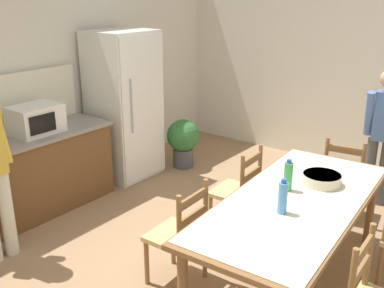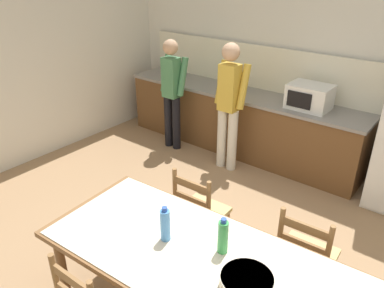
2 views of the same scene
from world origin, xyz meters
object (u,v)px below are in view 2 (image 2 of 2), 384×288
at_px(microwave, 309,97).
at_px(chair_side_far_left, 200,213).
at_px(person_at_counter, 229,101).
at_px(bottle_near_centre, 165,225).
at_px(person_at_sink, 172,89).
at_px(bottle_off_centre, 223,237).
at_px(dining_table, 199,263).
at_px(serving_bowl, 247,282).
at_px(chair_side_far_right, 305,256).

distance_m(microwave, chair_side_far_left, 2.13).
distance_m(microwave, person_at_counter, 0.98).
xyz_separation_m(bottle_near_centre, person_at_sink, (-1.95, 2.30, -0.01)).
bearing_deg(bottle_off_centre, person_at_sink, 137.23).
bearing_deg(dining_table, serving_bowl, -6.74).
height_order(bottle_near_centre, serving_bowl, bottle_near_centre).
xyz_separation_m(bottle_off_centre, person_at_sink, (-2.33, 2.15, -0.01)).
relative_size(bottle_near_centre, chair_side_far_left, 0.30).
bearing_deg(serving_bowl, chair_side_far_left, 140.26).
height_order(serving_bowl, person_at_counter, person_at_counter).
bearing_deg(person_at_sink, bottle_near_centre, -139.70).
height_order(microwave, serving_bowl, microwave).
xyz_separation_m(microwave, serving_bowl, (0.82, -2.83, -0.20)).
distance_m(dining_table, person_at_sink, 3.19).
bearing_deg(chair_side_far_left, dining_table, 124.28).
height_order(person_at_sink, person_at_counter, person_at_counter).
bearing_deg(dining_table, bottle_near_centre, -176.29).
bearing_deg(bottle_off_centre, chair_side_far_left, 136.92).
height_order(bottle_near_centre, chair_side_far_right, bottle_near_centre).
height_order(dining_table, person_at_counter, person_at_counter).
relative_size(bottle_off_centre, person_at_sink, 0.17).
distance_m(dining_table, bottle_near_centre, 0.34).
distance_m(chair_side_far_left, person_at_sink, 2.33).
height_order(chair_side_far_right, person_at_counter, person_at_counter).
height_order(bottle_off_centre, serving_bowl, bottle_off_centre).
bearing_deg(chair_side_far_right, person_at_counter, -43.63).
distance_m(bottle_off_centre, chair_side_far_left, 1.01).
bearing_deg(chair_side_far_left, microwave, -95.71).
relative_size(bottle_near_centre, chair_side_far_right, 0.30).
distance_m(microwave, serving_bowl, 2.95).
xyz_separation_m(dining_table, person_at_counter, (-1.25, 2.26, 0.23)).
relative_size(microwave, bottle_off_centre, 1.85).
relative_size(chair_side_far_right, person_at_sink, 0.57).
height_order(dining_table, person_at_sink, person_at_sink).
bearing_deg(microwave, bottle_near_centre, -86.82).
distance_m(microwave, bottle_near_centre, 2.81).
height_order(bottle_near_centre, person_at_counter, person_at_counter).
distance_m(bottle_near_centre, person_at_counter, 2.48).
xyz_separation_m(dining_table, chair_side_far_right, (0.45, 0.80, -0.27)).
xyz_separation_m(microwave, chair_side_far_right, (0.88, -1.98, -0.59)).
distance_m(dining_table, person_at_counter, 2.60).
bearing_deg(bottle_off_centre, chair_side_far_right, 62.91).
bearing_deg(chair_side_far_left, person_at_counter, -67.61).
bearing_deg(microwave, serving_bowl, -73.75).
bearing_deg(person_at_sink, chair_side_far_right, -118.98).
xyz_separation_m(serving_bowl, chair_side_far_right, (0.06, 0.85, -0.39)).
xyz_separation_m(dining_table, bottle_near_centre, (-0.28, -0.02, 0.20)).
xyz_separation_m(bottle_off_centre, person_at_counter, (-1.36, 2.14, 0.03)).
relative_size(microwave, bottle_near_centre, 1.85).
height_order(bottle_off_centre, person_at_sink, person_at_sink).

